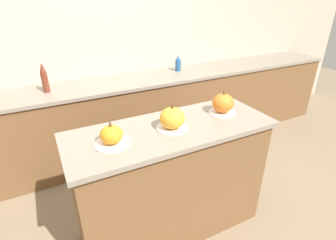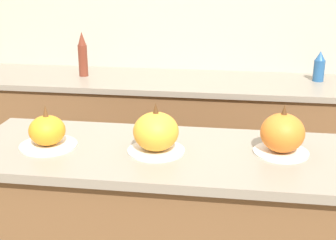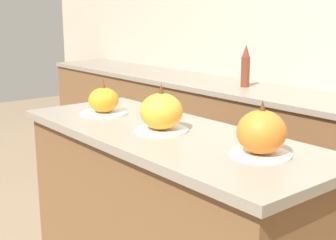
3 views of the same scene
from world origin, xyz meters
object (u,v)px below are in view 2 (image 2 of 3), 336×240
(pumpkin_cake_left, at_px, (47,132))
(bottle_tall, at_px, (83,55))
(pumpkin_cake_right, at_px, (282,134))
(pumpkin_cake_center, at_px, (156,133))
(bottle_short, at_px, (319,67))

(pumpkin_cake_left, bearing_deg, bottle_tall, 102.12)
(pumpkin_cake_right, bearing_deg, bottle_tall, 133.61)
(bottle_tall, bearing_deg, pumpkin_cake_right, -46.39)
(pumpkin_cake_left, bearing_deg, pumpkin_cake_right, 3.95)
(pumpkin_cake_center, distance_m, bottle_tall, 1.47)
(pumpkin_cake_left, height_order, bottle_short, pumpkin_cake_left)
(pumpkin_cake_left, xyz_separation_m, pumpkin_cake_right, (0.90, 0.06, 0.02))
(pumpkin_cake_center, distance_m, pumpkin_cake_right, 0.47)
(pumpkin_cake_center, bearing_deg, pumpkin_cake_right, 6.42)
(pumpkin_cake_center, bearing_deg, pumpkin_cake_left, -178.79)
(pumpkin_cake_center, xyz_separation_m, bottle_tall, (-0.71, 1.29, 0.03))
(pumpkin_cake_center, relative_size, bottle_short, 1.15)
(pumpkin_cake_left, xyz_separation_m, bottle_tall, (-0.28, 1.30, 0.05))
(pumpkin_cake_center, height_order, bottle_tall, bottle_tall)
(pumpkin_cake_right, xyz_separation_m, bottle_tall, (-1.18, 1.24, 0.03))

